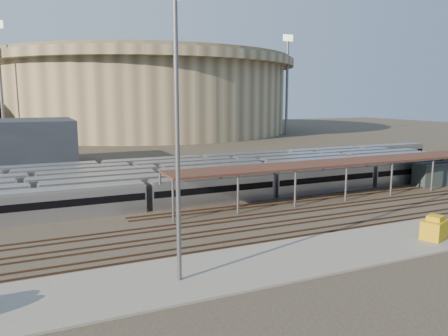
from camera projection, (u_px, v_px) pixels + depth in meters
ground at (238, 217)px, 54.18m from camera, size 420.00×420.00×0.00m
apron at (262, 263)px, 38.63m from camera, size 50.00×9.00×0.20m
subway_trains at (182, 178)px, 70.13m from camera, size 129.08×23.90×3.60m
inspection_shed at (357, 162)px, 65.91m from camera, size 60.30×6.00×5.30m
empty_tracks at (258, 227)px, 49.66m from camera, size 170.00×9.62×0.18m
stadium at (148, 93)px, 187.69m from camera, size 124.00×124.00×32.50m
floodlight_0 at (0, 78)px, 137.72m from camera, size 4.00×1.00×38.40m
floodlight_2 at (287, 82)px, 169.28m from camera, size 4.00×1.00×38.40m
floodlight_3 at (57, 84)px, 190.83m from camera, size 4.00×1.00×38.40m
yard_light_pole at (177, 144)px, 33.22m from camera, size 0.80×0.36×21.65m
yellow_equipment at (434, 229)px, 45.13m from camera, size 3.57×2.93×1.92m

